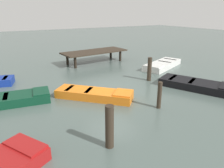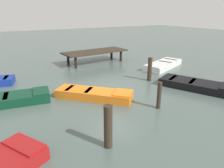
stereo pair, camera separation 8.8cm
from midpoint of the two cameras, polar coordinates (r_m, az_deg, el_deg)
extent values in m
plane|color=#4C5B56|center=(11.23, 0.23, -1.69)|extent=(80.00, 80.00, 0.00)
cube|color=#33281E|center=(17.19, -4.44, 8.78)|extent=(5.37, 2.47, 0.10)
cylinder|color=black|center=(18.96, 0.00, 8.37)|extent=(0.20, 0.20, 0.85)
cylinder|color=black|center=(17.85, 2.58, 7.66)|extent=(0.20, 0.20, 0.85)
cylinder|color=black|center=(16.98, -11.72, 6.67)|extent=(0.20, 0.20, 0.85)
cylinder|color=black|center=(15.73, -9.67, 5.81)|extent=(0.20, 0.20, 0.85)
cube|color=maroon|center=(6.69, -22.54, -14.87)|extent=(1.14, 1.38, 0.06)
cube|color=silver|center=(16.17, 13.91, 5.06)|extent=(4.08, 2.69, 0.40)
cube|color=#334772|center=(16.13, 13.95, 5.54)|extent=(3.43, 2.20, 0.04)
cube|color=silver|center=(14.79, 11.50, 4.86)|extent=(1.24, 1.43, 0.06)
cube|color=navy|center=(16.38, 14.39, 5.86)|extent=(0.58, 1.04, 0.04)
cube|color=navy|center=(17.34, 15.86, 6.45)|extent=(0.58, 1.04, 0.04)
cube|color=black|center=(12.28, 22.42, -0.34)|extent=(2.96, 4.15, 0.40)
cube|color=gray|center=(12.24, 22.50, 0.27)|extent=(2.43, 3.49, 0.04)
cube|color=#776E5D|center=(12.29, 21.20, 0.71)|extent=(1.07, 0.65, 0.04)
cube|color=#776E5D|center=(12.56, 16.46, 1.63)|extent=(1.07, 0.65, 0.04)
cube|color=orange|center=(10.20, -4.69, -2.79)|extent=(3.37, 3.38, 0.40)
cube|color=black|center=(10.15, -4.71, -2.05)|extent=(2.81, 2.82, 0.04)
cube|color=orange|center=(9.73, 3.30, -2.40)|extent=(1.26, 1.25, 0.06)
cube|color=black|center=(10.23, -6.18, -1.69)|extent=(0.73, 0.73, 0.04)
cube|color=black|center=(10.63, -11.29, -1.14)|extent=(0.73, 0.73, 0.04)
cube|color=#0C3823|center=(10.64, -25.31, -3.72)|extent=(3.43, 1.74, 0.40)
cube|color=maroon|center=(10.59, -25.41, -3.02)|extent=(2.90, 1.39, 0.04)
cube|color=#0C3823|center=(10.50, -18.57, -1.77)|extent=(0.89, 1.22, 0.06)
cube|color=maroon|center=(10.60, -26.76, -2.97)|extent=(0.35, 0.99, 0.04)
cube|color=#A4A49F|center=(13.53, -26.77, 1.56)|extent=(0.43, 0.87, 0.04)
cylinder|color=#33281E|center=(6.47, -0.66, -11.59)|extent=(0.27, 0.27, 1.41)
cylinder|color=#33281E|center=(12.78, 10.42, 3.97)|extent=(0.25, 0.25, 1.43)
cylinder|color=#33281E|center=(9.22, 12.97, -3.03)|extent=(0.19, 0.19, 1.20)
camera|label=1|loc=(0.04, -89.77, 0.08)|focal=33.59mm
camera|label=2|loc=(0.04, 90.23, -0.08)|focal=33.59mm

